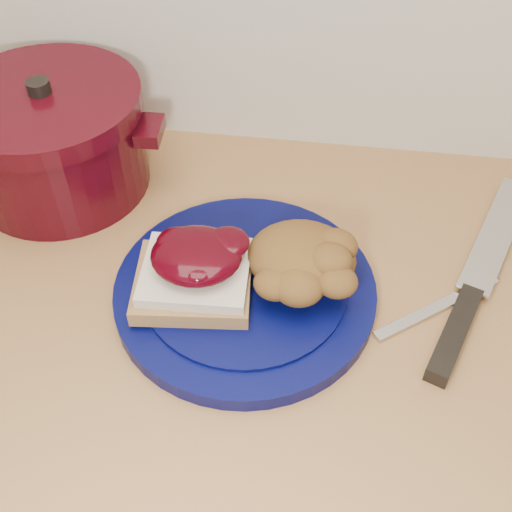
# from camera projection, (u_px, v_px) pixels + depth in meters

# --- Properties ---
(base_cabinet) EXTENTS (4.00, 0.60, 0.86)m
(base_cabinet) POSITION_uv_depth(u_px,v_px,m) (248.00, 467.00, 1.10)
(base_cabinet) COLOR beige
(base_cabinet) RESTS_ON floor
(plate) EXTENTS (0.30, 0.30, 0.02)m
(plate) POSITION_uv_depth(u_px,v_px,m) (245.00, 291.00, 0.74)
(plate) COLOR #04073B
(plate) RESTS_ON wood_countertop
(sandwich) EXTENTS (0.14, 0.12, 0.06)m
(sandwich) POSITION_uv_depth(u_px,v_px,m) (195.00, 270.00, 0.71)
(sandwich) COLOR olive
(sandwich) RESTS_ON plate
(stuffing_mound) EXTENTS (0.12, 0.11, 0.06)m
(stuffing_mound) POSITION_uv_depth(u_px,v_px,m) (302.00, 257.00, 0.72)
(stuffing_mound) COLOR brown
(stuffing_mound) RESTS_ON plate
(chef_knife) EXTENTS (0.16, 0.35, 0.02)m
(chef_knife) POSITION_uv_depth(u_px,v_px,m) (467.00, 303.00, 0.73)
(chef_knife) COLOR black
(chef_knife) RESTS_ON wood_countertop
(butter_knife) EXTENTS (0.15, 0.12, 0.00)m
(butter_knife) POSITION_uv_depth(u_px,v_px,m) (438.00, 306.00, 0.74)
(butter_knife) COLOR silver
(butter_knife) RESTS_ON wood_countertop
(dutch_oven) EXTENTS (0.30, 0.26, 0.16)m
(dutch_oven) POSITION_uv_depth(u_px,v_px,m) (53.00, 139.00, 0.84)
(dutch_oven) COLOR #35050D
(dutch_oven) RESTS_ON wood_countertop
(pepper_grinder) EXTENTS (0.06, 0.06, 0.13)m
(pepper_grinder) POSITION_uv_depth(u_px,v_px,m) (44.00, 116.00, 0.89)
(pepper_grinder) COLOR black
(pepper_grinder) RESTS_ON wood_countertop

